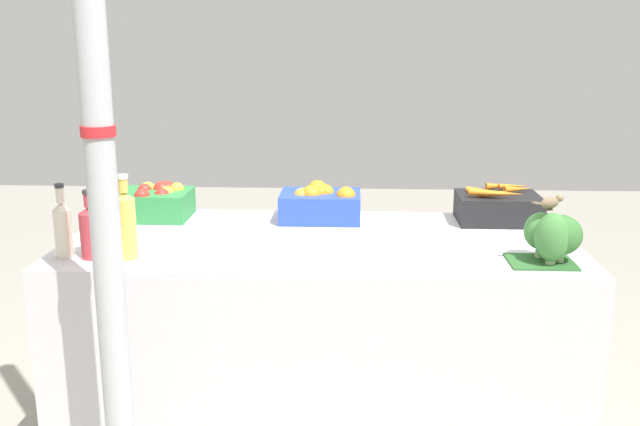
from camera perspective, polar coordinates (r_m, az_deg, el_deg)
The scene contains 10 objects.
market_table at distance 2.88m, azimuth -0.00°, elevation -10.20°, with size 1.93×0.89×0.85m, color silver.
support_pole at distance 2.04m, azimuth -17.29°, elevation 5.90°, with size 0.10×0.10×2.67m.
apple_crate at distance 3.12m, azimuth -13.29°, elevation 0.87°, with size 0.33×0.25×0.15m.
orange_crate at distance 3.00m, azimuth 0.06°, elevation 0.82°, with size 0.33×0.25×0.16m.
carrot_crate at distance 3.06m, azimuth 14.05°, elevation 0.48°, with size 0.33×0.25×0.15m.
broccoli_pile at distance 2.53m, azimuth 18.08°, elevation -1.76°, with size 0.24×0.20×0.18m.
juice_bottle_cloudy at distance 2.63m, azimuth -19.88°, elevation -1.11°, with size 0.06×0.06×0.26m.
juice_bottle_ruby at distance 2.59m, azimuth -17.83°, elevation -1.32°, with size 0.08×0.08×0.24m.
juice_bottle_golden at distance 2.54m, azimuth -15.30°, elevation -0.80°, with size 0.07×0.07×0.30m.
sparrow_bird at distance 2.51m, azimuth 17.99°, elevation 0.84°, with size 0.12×0.08×0.05m.
Camera 1 is at (0.12, -2.63, 1.59)m, focal length 40.00 mm.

